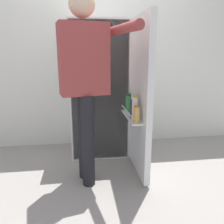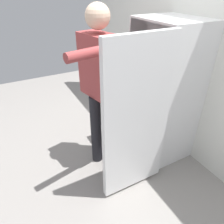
% 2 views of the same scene
% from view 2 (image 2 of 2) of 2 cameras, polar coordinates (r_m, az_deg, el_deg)
% --- Properties ---
extents(ground_plane, '(6.46, 6.46, 0.00)m').
position_cam_2_polar(ground_plane, '(2.67, 2.71, -12.91)').
color(ground_plane, gray).
extents(kitchen_wall, '(4.40, 0.10, 2.54)m').
position_cam_2_polar(kitchen_wall, '(2.55, 21.22, 15.89)').
color(kitchen_wall, silver).
rests_on(kitchen_wall, ground_plane).
extents(refrigerator, '(0.74, 1.24, 1.60)m').
position_cam_2_polar(refrigerator, '(2.42, 13.32, 4.41)').
color(refrigerator, white).
rests_on(refrigerator, ground_plane).
extents(person, '(0.66, 0.69, 1.75)m').
position_cam_2_polar(person, '(2.13, -3.22, 9.07)').
color(person, black).
rests_on(person, ground_plane).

